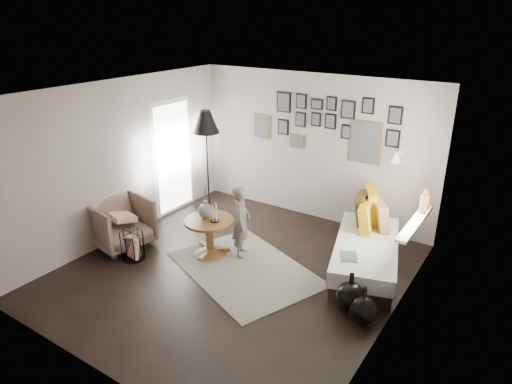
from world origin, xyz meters
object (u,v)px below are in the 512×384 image
Objects in this scene: demijohn_small at (363,310)px; magazine_basket at (132,246)px; pedestal_table at (210,238)px; floor_lamp at (206,126)px; vase at (205,208)px; demijohn_large at (350,298)px; child at (241,222)px; armchair at (120,223)px; daybed at (368,249)px.

magazine_basket is at bearing -173.16° from demijohn_small.
floor_lamp reaches higher than pedestal_table.
demijohn_large is at bearing -5.25° from vase.
vase is 0.95× the size of demijohn_large.
pedestal_table is 0.49m from vase.
demijohn_large is 0.50× the size of child.
demijohn_small is at bearing -7.15° from pedestal_table.
child is at bearing -55.11° from armchair.
demijohn_small is (0.21, -0.12, -0.02)m from demijohn_large.
pedestal_table is at bearing 94.82° from child.
armchair is 4.01m from demijohn_small.
floor_lamp reaches higher than demijohn_large.
floor_lamp is (-0.92, 1.13, 1.43)m from pedestal_table.
floor_lamp is at bearing 30.74° from child.
pedestal_table is 0.38× the size of floor_lamp.
pedestal_table reaches higher than demijohn_small.
pedestal_table is 1.18m from magazine_basket.
child reaches higher than magazine_basket.
vase reaches higher than demijohn_small.
pedestal_table is 2.40m from daybed.
demijohn_small is at bearing -88.46° from daybed.
pedestal_table is at bearing -172.07° from daybed.
vase is at bearing 165.96° from pedestal_table.
demijohn_small is (0.43, -1.32, -0.10)m from daybed.
pedestal_table is at bearing -57.42° from armchair.
magazine_basket is 3.56m from demijohn_small.
armchair is at bearing -173.13° from daybed.
demijohn_large is (3.33, -1.34, -1.49)m from floor_lamp.
daybed is (2.18, 1.00, 0.02)m from pedestal_table.
demijohn_large is 2.06m from child.
pedestal_table is 0.35× the size of daybed.
demijohn_large is (0.22, -1.20, -0.08)m from daybed.
daybed is 1.40m from demijohn_small.
demijohn_small is at bearing 6.84° from magazine_basket.
armchair is at bearing 156.87° from magazine_basket.
armchair is (-3.57, -1.55, 0.10)m from daybed.
demijohn_large is at bearing -96.24° from daybed.
pedestal_table is 0.57m from child.
floor_lamp reaches higher than demijohn_small.
daybed is 3.78× the size of demijohn_large.
floor_lamp is 4.12m from demijohn_small.
demijohn_small is 2.30m from child.
demijohn_large is at bearing 9.31° from magazine_basket.
child is at bearing 24.97° from vase.
child reaches higher than pedestal_table.
armchair reaches higher than demijohn_large.
daybed is 3.89m from armchair.
armchair is 0.44× the size of floor_lamp.
magazine_basket is at bearing -140.51° from pedestal_table.
floor_lamp is 4.50× the size of magazine_basket.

